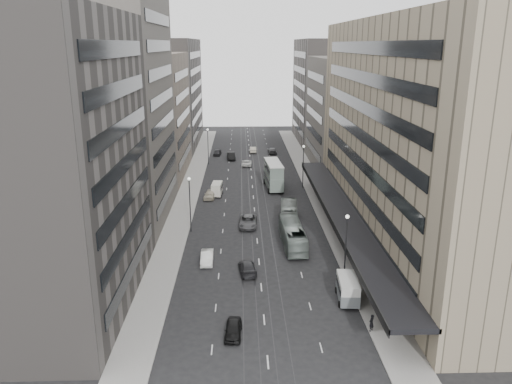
{
  "coord_description": "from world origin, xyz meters",
  "views": [
    {
      "loc": [
        -2.2,
        -57.49,
        26.71
      ],
      "look_at": [
        0.06,
        15.36,
        5.03
      ],
      "focal_mm": 35.0,
      "sensor_mm": 36.0,
      "label": 1
    }
  ],
  "objects": [
    {
      "name": "sedan_8",
      "position": [
        -8.08,
        64.95,
        0.71
      ],
      "size": [
        2.13,
        4.35,
        1.43
      ],
      "primitive_type": "imported",
      "rotation": [
        0.0,
        0.0,
        -0.11
      ],
      "color": "black",
      "rests_on": "ground"
    },
    {
      "name": "building_left_b",
      "position": [
        -21.5,
        19.0,
        17.0
      ],
      "size": [
        15.0,
        26.0,
        34.0
      ],
      "primitive_type": "cube",
      "color": "#524D47",
      "rests_on": "ground"
    },
    {
      "name": "sedan_1",
      "position": [
        -6.62,
        0.9,
        0.72
      ],
      "size": [
        1.6,
        4.4,
        1.44
      ],
      "primitive_type": "imported",
      "rotation": [
        0.0,
        0.0,
        0.02
      ],
      "color": "white",
      "rests_on": "ground"
    },
    {
      "name": "building_left_a",
      "position": [
        -21.5,
        -8.0,
        15.0
      ],
      "size": [
        15.0,
        28.0,
        30.0
      ],
      "primitive_type": "cube",
      "color": "#5D5754",
      "rests_on": "ground"
    },
    {
      "name": "lamp_left_far",
      "position": [
        -9.7,
        55.0,
        5.2
      ],
      "size": [
        0.44,
        0.44,
        8.32
      ],
      "color": "#262628",
      "rests_on": "ground"
    },
    {
      "name": "lamp_left_near",
      "position": [
        -9.7,
        12.0,
        5.2
      ],
      "size": [
        0.44,
        0.44,
        8.32
      ],
      "color": "#262628",
      "rests_on": "ground"
    },
    {
      "name": "pedestrian",
      "position": [
        10.2,
        -15.59,
        1.02
      ],
      "size": [
        0.75,
        0.74,
        1.75
      ],
      "primitive_type": "imported",
      "rotation": [
        0.0,
        0.0,
        3.9
      ],
      "color": "black",
      "rests_on": "sidewalk_right"
    },
    {
      "name": "sedan_5",
      "position": [
        -4.57,
        59.98,
        0.84
      ],
      "size": [
        2.27,
        5.23,
        1.67
      ],
      "primitive_type": "imported",
      "rotation": [
        0.0,
        0.0,
        0.1
      ],
      "color": "black",
      "rests_on": "ground"
    },
    {
      "name": "panel_van",
      "position": [
        -6.64,
        30.06,
        1.34
      ],
      "size": [
        2.15,
        3.98,
        2.43
      ],
      "rotation": [
        0.0,
        0.0,
        -0.08
      ],
      "color": "beige",
      "rests_on": "ground"
    },
    {
      "name": "sedan_3",
      "position": [
        -1.53,
        -2.17,
        0.69
      ],
      "size": [
        2.43,
        4.93,
        1.38
      ],
      "primitive_type": "imported",
      "rotation": [
        0.0,
        0.0,
        3.25
      ],
      "color": "black",
      "rests_on": "ground"
    },
    {
      "name": "sedan_0",
      "position": [
        -3.07,
        -15.76,
        0.67
      ],
      "size": [
        1.81,
        4.0,
        1.33
      ],
      "primitive_type": "imported",
      "rotation": [
        0.0,
        0.0,
        -0.06
      ],
      "color": "black",
      "rests_on": "ground"
    },
    {
      "name": "double_decker",
      "position": [
        4.01,
        34.59,
        2.79
      ],
      "size": [
        3.49,
        9.64,
        5.18
      ],
      "rotation": [
        0.0,
        0.0,
        0.07
      ],
      "color": "slate",
      "rests_on": "ground"
    },
    {
      "name": "sedan_6",
      "position": [
        -0.9,
        53.42,
        0.66
      ],
      "size": [
        2.37,
        4.83,
        1.32
      ],
      "primitive_type": "imported",
      "rotation": [
        0.0,
        0.0,
        3.1
      ],
      "color": "silver",
      "rests_on": "ground"
    },
    {
      "name": "building_right_mid",
      "position": [
        21.5,
        52.0,
        12.0
      ],
      "size": [
        15.0,
        28.0,
        24.0
      ],
      "primitive_type": "cube",
      "color": "#524D47",
      "rests_on": "ground"
    },
    {
      "name": "vw_microbus",
      "position": [
        9.2,
        -9.32,
        1.45
      ],
      "size": [
        2.51,
        4.97,
        2.6
      ],
      "rotation": [
        0.0,
        0.0,
        -0.08
      ],
      "color": "slate",
      "rests_on": "ground"
    },
    {
      "name": "sedan_2",
      "position": [
        -1.19,
        13.92,
        0.78
      ],
      "size": [
        2.93,
        5.77,
        1.56
      ],
      "primitive_type": "imported",
      "rotation": [
        0.0,
        0.0,
        -0.06
      ],
      "color": "#4D4D4F",
      "rests_on": "ground"
    },
    {
      "name": "building_right_far",
      "position": [
        21.5,
        82.0,
        14.0
      ],
      "size": [
        15.0,
        32.0,
        28.0
      ],
      "primitive_type": "cube",
      "color": "#5D5754",
      "rests_on": "ground"
    },
    {
      "name": "building_left_d",
      "position": [
        -21.5,
        79.0,
        14.0
      ],
      "size": [
        15.0,
        38.0,
        28.0
      ],
      "primitive_type": "cube",
      "color": "#5D5754",
      "rests_on": "ground"
    },
    {
      "name": "bus_far",
      "position": [
        5.09,
        14.55,
        1.5
      ],
      "size": [
        3.43,
        10.92,
        2.99
      ],
      "primitive_type": "imported",
      "rotation": [
        0.0,
        0.0,
        3.06
      ],
      "color": "gray",
      "rests_on": "ground"
    },
    {
      "name": "department_store",
      "position": [
        21.45,
        8.0,
        14.95
      ],
      "size": [
        19.2,
        60.0,
        30.0
      ],
      "color": "gray",
      "rests_on": "ground"
    },
    {
      "name": "sidewalk_left",
      "position": [
        -12.0,
        37.5,
        0.07
      ],
      "size": [
        4.0,
        125.0,
        0.15
      ],
      "primitive_type": "cube",
      "color": "gray",
      "rests_on": "ground"
    },
    {
      "name": "sedan_7",
      "position": [
        5.77,
        66.66,
        0.71
      ],
      "size": [
        2.03,
        4.92,
        1.42
      ],
      "primitive_type": "imported",
      "rotation": [
        0.0,
        0.0,
        3.15
      ],
      "color": "#535355",
      "rests_on": "ground"
    },
    {
      "name": "sidewalk_right",
      "position": [
        12.0,
        37.5,
        0.07
      ],
      "size": [
        4.0,
        125.0,
        0.15
      ],
      "primitive_type": "cube",
      "color": "gray",
      "rests_on": "ground"
    },
    {
      "name": "sedan_4",
      "position": [
        -7.79,
        28.57,
        0.79
      ],
      "size": [
        2.46,
        4.85,
        1.58
      ],
      "primitive_type": "imported",
      "rotation": [
        0.0,
        0.0,
        -0.13
      ],
      "color": "#BAB29A",
      "rests_on": "ground"
    },
    {
      "name": "sedan_9",
      "position": [
        0.91,
        68.01,
        0.74
      ],
      "size": [
        1.57,
        4.48,
        1.47
      ],
      "primitive_type": "imported",
      "rotation": [
        0.0,
        0.0,
        3.14
      ],
      "color": "#BDB39D",
      "rests_on": "ground"
    },
    {
      "name": "lamp_right_near",
      "position": [
        9.7,
        -5.0,
        5.2
      ],
      "size": [
        0.44,
        0.44,
        8.32
      ],
      "color": "#262628",
      "rests_on": "ground"
    },
    {
      "name": "bus_near",
      "position": [
        4.81,
        6.23,
        1.58
      ],
      "size": [
        2.98,
        11.4,
        3.16
      ],
      "primitive_type": "imported",
      "rotation": [
        0.0,
        0.0,
        3.17
      ],
      "color": "gray",
      "rests_on": "ground"
    },
    {
      "name": "ground",
      "position": [
        0.0,
        0.0,
        0.0
      ],
      "size": [
        220.0,
        220.0,
        0.0
      ],
      "primitive_type": "plane",
      "color": "black",
      "rests_on": "ground"
    },
    {
      "name": "lamp_right_far",
      "position": [
        9.7,
        35.0,
        5.2
      ],
      "size": [
        0.44,
        0.44,
        8.32
      ],
      "color": "#262628",
      "rests_on": "ground"
    },
    {
      "name": "building_left_c",
      "position": [
        -21.5,
        46.0,
        12.5
      ],
      "size": [
        15.0,
        28.0,
        25.0
      ],
      "primitive_type": "cube",
      "color": "#796B5E",
      "rests_on": "ground"
    }
  ]
}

